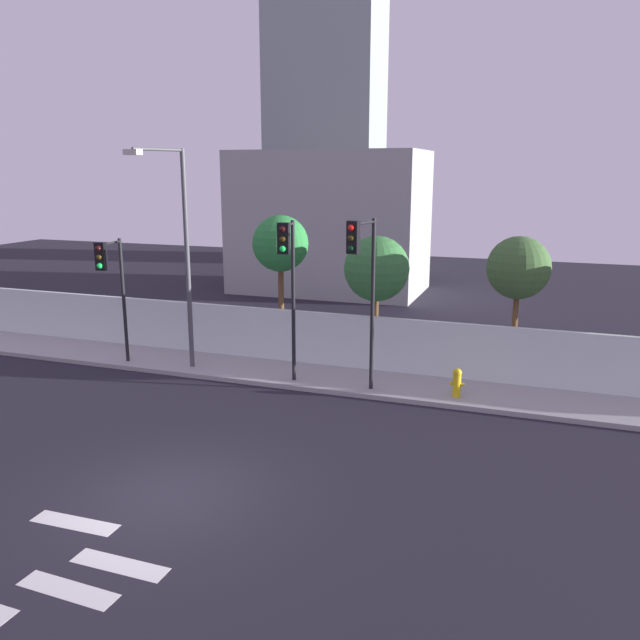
{
  "coord_description": "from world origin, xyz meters",
  "views": [
    {
      "loc": [
        7.08,
        -10.52,
        6.67
      ],
      "look_at": [
        1.07,
        6.5,
        2.43
      ],
      "focal_mm": 36.05,
      "sensor_mm": 36.0,
      "label": 1
    }
  ],
  "objects": [
    {
      "name": "perimeter_wall",
      "position": [
        0.0,
        9.49,
        1.05
      ],
      "size": [
        36.0,
        0.18,
        1.8
      ],
      "primitive_type": "cube",
      "color": "silver",
      "rests_on": "sidewalk"
    },
    {
      "name": "traffic_light_left",
      "position": [
        2.2,
        6.95,
        3.89
      ],
      "size": [
        0.52,
        1.41,
        5.16
      ],
      "color": "black",
      "rests_on": "sidewalk"
    },
    {
      "name": "roadside_tree_midleft",
      "position": [
        1.74,
        10.33,
        3.4
      ],
      "size": [
        2.21,
        2.21,
        4.52
      ],
      "color": "brown",
      "rests_on": "ground"
    },
    {
      "name": "roadside_tree_leftmost",
      "position": [
        -1.77,
        10.33,
        4.09
      ],
      "size": [
        1.99,
        1.99,
        5.13
      ],
      "color": "brown",
      "rests_on": "ground"
    },
    {
      "name": "ground_plane",
      "position": [
        0.0,
        0.0,
        0.0
      ],
      "size": [
        80.0,
        80.0,
        0.0
      ],
      "primitive_type": "plane",
      "color": "black"
    },
    {
      "name": "low_building_distant",
      "position": [
        -4.35,
        23.49,
        3.84
      ],
      "size": [
        10.25,
        6.0,
        7.67
      ],
      "primitive_type": "cube",
      "color": "#9B9B9B",
      "rests_on": "ground"
    },
    {
      "name": "traffic_light_center",
      "position": [
        -6.36,
        6.87,
        3.29
      ],
      "size": [
        0.38,
        1.46,
        4.28
      ],
      "color": "black",
      "rests_on": "sidewalk"
    },
    {
      "name": "roadside_tree_midright",
      "position": [
        6.31,
        10.33,
        3.65
      ],
      "size": [
        1.98,
        1.98,
        4.67
      ],
      "color": "brown",
      "rests_on": "ground"
    },
    {
      "name": "fire_hydrant",
      "position": [
        4.9,
        7.71,
        0.61
      ],
      "size": [
        0.44,
        0.26,
        0.86
      ],
      "color": "gold",
      "rests_on": "sidewalk"
    },
    {
      "name": "traffic_light_right",
      "position": [
        -0.13,
        7.05,
        3.79
      ],
      "size": [
        0.36,
        1.2,
        5.04
      ],
      "color": "black",
      "rests_on": "sidewalk"
    },
    {
      "name": "street_lamp_curbside",
      "position": [
        -4.06,
        7.47,
        4.39
      ],
      "size": [
        0.91,
        2.17,
        7.17
      ],
      "color": "#4C4C51",
      "rests_on": "sidewalk"
    },
    {
      "name": "tower_on_skyline",
      "position": [
        -8.76,
        35.49,
        13.4
      ],
      "size": [
        7.95,
        5.0,
        26.79
      ],
      "primitive_type": "cube",
      "color": "gray",
      "rests_on": "ground"
    },
    {
      "name": "sidewalk",
      "position": [
        0.0,
        8.2,
        0.07
      ],
      "size": [
        36.0,
        2.4,
        0.15
      ],
      "primitive_type": "cube",
      "color": "#9A9A9A",
      "rests_on": "ground"
    },
    {
      "name": "crosswalk_marking",
      "position": [
        -0.09,
        -3.67,
        0.0
      ],
      "size": [
        3.51,
        4.72,
        0.01
      ],
      "color": "silver",
      "rests_on": "ground"
    }
  ]
}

